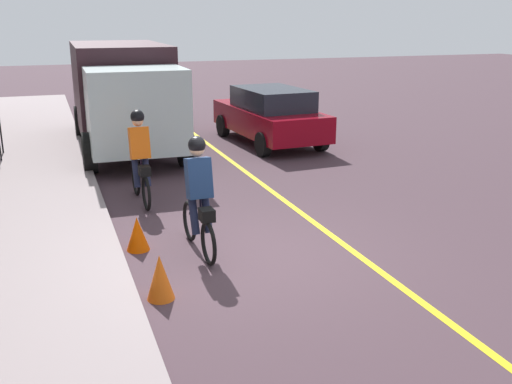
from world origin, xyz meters
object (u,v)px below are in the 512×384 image
Objects in this scene: patrol_sedan at (270,115)px; traffic_cone_far at (137,234)px; cyclist_follow at (199,197)px; cyclist_lead at (140,158)px; box_truck_background at (123,92)px; traffic_cone_near at (160,277)px.

patrol_sedan is 8.39m from traffic_cone_far.
traffic_cone_far is (0.47, 0.88, -0.64)m from cyclist_follow.
cyclist_follow reaches higher than traffic_cone_far.
traffic_cone_far is (-6.84, 4.82, -0.56)m from patrol_sedan.
box_truck_background is at bearing -6.32° from cyclist_lead.
box_truck_background is (8.04, 0.01, 0.64)m from cyclist_follow.
box_truck_background reaches higher than traffic_cone_near.
cyclist_follow is 8.30m from patrol_sedan.
traffic_cone_far is at bearing 167.51° from cyclist_lead.
traffic_cone_far is (-2.37, 0.45, -0.64)m from cyclist_lead.
cyclist_follow is (-2.84, -0.43, 0.00)m from cyclist_lead.
cyclist_lead is 0.27× the size of box_truck_background.
cyclist_lead is at bearing 6.80° from cyclist_follow.
cyclist_lead is 2.87m from cyclist_follow.
cyclist_lead is 3.02× the size of traffic_cone_near.
cyclist_lead is 5.26m from box_truck_background.
cyclist_follow is 8.07m from box_truck_background.
box_truck_background is 7.73m from traffic_cone_far.
box_truck_background is at bearing -6.55° from traffic_cone_far.
cyclist_follow is at bearing -173.20° from cyclist_lead.
box_truck_background reaches higher than traffic_cone_far.
traffic_cone_near is at bearing -179.50° from traffic_cone_far.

